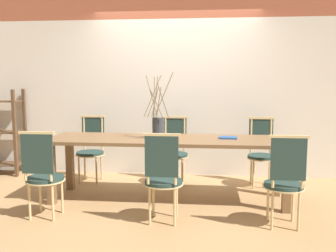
% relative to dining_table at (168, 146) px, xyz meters
% --- Properties ---
extents(ground_plane, '(16.00, 16.00, 0.00)m').
position_rel_dining_table_xyz_m(ground_plane, '(0.00, 0.00, -0.67)').
color(ground_plane, '#A87F51').
extents(wall_rear, '(12.00, 0.06, 3.20)m').
position_rel_dining_table_xyz_m(wall_rear, '(0.00, 1.28, 0.93)').
color(wall_rear, beige).
rests_on(wall_rear, ground_plane).
extents(dining_table, '(2.93, 0.82, 0.77)m').
position_rel_dining_table_xyz_m(dining_table, '(0.00, 0.00, 0.00)').
color(dining_table, brown).
rests_on(dining_table, ground_plane).
extents(chair_near_leftend, '(0.42, 0.42, 0.96)m').
position_rel_dining_table_xyz_m(chair_near_leftend, '(-1.25, -0.76, -0.18)').
color(chair_near_leftend, '#233833').
rests_on(chair_near_leftend, ground_plane).
extents(chair_near_left, '(0.42, 0.42, 0.96)m').
position_rel_dining_table_xyz_m(chair_near_left, '(0.03, -0.76, -0.18)').
color(chair_near_left, '#233833').
rests_on(chair_near_left, ground_plane).
extents(chair_near_center, '(0.42, 0.42, 0.96)m').
position_rel_dining_table_xyz_m(chair_near_center, '(1.24, -0.76, -0.18)').
color(chair_near_center, '#233833').
rests_on(chair_near_center, ground_plane).
extents(chair_far_leftend, '(0.42, 0.42, 0.96)m').
position_rel_dining_table_xyz_m(chair_far_leftend, '(-1.21, 0.76, -0.18)').
color(chair_far_leftend, '#233833').
rests_on(chair_far_leftend, ground_plane).
extents(chair_far_left, '(0.42, 0.42, 0.96)m').
position_rel_dining_table_xyz_m(chair_far_left, '(0.01, 0.76, -0.18)').
color(chair_far_left, '#233833').
rests_on(chair_far_left, ground_plane).
extents(chair_far_center, '(0.42, 0.42, 0.96)m').
position_rel_dining_table_xyz_m(chair_far_center, '(1.23, 0.76, -0.18)').
color(chair_far_center, '#233833').
rests_on(chair_far_center, ground_plane).
extents(vase_centerpiece, '(0.36, 0.33, 0.80)m').
position_rel_dining_table_xyz_m(vase_centerpiece, '(-0.11, -0.04, 0.24)').
color(vase_centerpiece, '#33383D').
rests_on(vase_centerpiece, dining_table).
extents(book_stack, '(0.22, 0.17, 0.02)m').
position_rel_dining_table_xyz_m(book_stack, '(0.73, 0.06, 0.11)').
color(book_stack, '#234C8C').
rests_on(book_stack, dining_table).
extents(shelving_rack, '(0.60, 0.37, 1.33)m').
position_rel_dining_table_xyz_m(shelving_rack, '(-2.70, 1.03, -0.01)').
color(shelving_rack, '#513823').
rests_on(shelving_rack, ground_plane).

